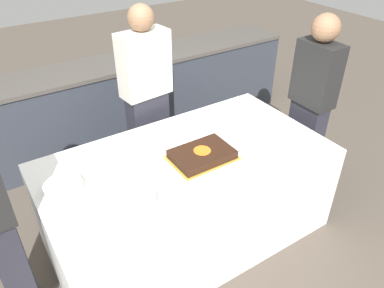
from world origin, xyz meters
The scene contains 10 objects.
ground_plane centered at (0.00, 0.00, 0.00)m, with size 14.00×14.00×0.00m, color brown.
back_counter centered at (0.00, 1.64, 0.46)m, with size 4.40×0.58×0.92m.
dining_table centered at (0.00, 0.00, 0.38)m, with size 2.10×1.14×0.77m.
cake centered at (0.09, -0.07, 0.80)m, with size 0.47×0.33×0.07m.
plate_stack centered at (-0.86, 0.10, 0.80)m, with size 0.24×0.24×0.07m.
wine_glass centered at (-0.47, -0.37, 0.88)m, with size 0.06×0.06×0.16m.
side_plate_near_cake centered at (0.01, 0.25, 0.77)m, with size 0.19×0.19×0.00m.
utensil_pile centered at (0.21, -0.43, 0.78)m, with size 0.16×0.08×0.02m.
person_cutting_cake centered at (0.09, 0.79, 0.87)m, with size 0.44×0.24×1.67m.
person_seated_right centered at (1.27, 0.00, 0.85)m, with size 0.22×0.36×1.61m.
Camera 1 is at (-1.16, -1.86, 2.35)m, focal length 35.00 mm.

